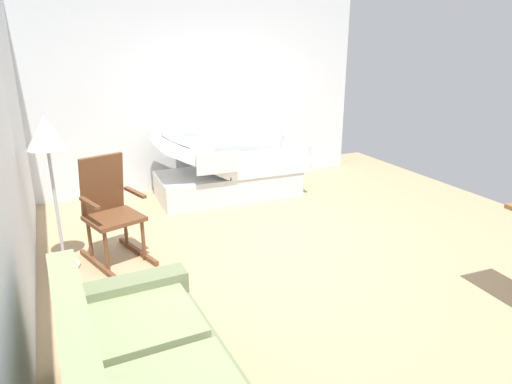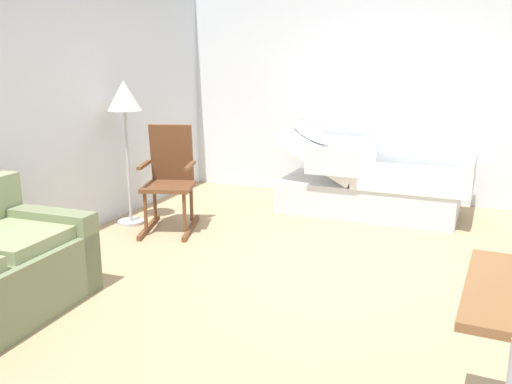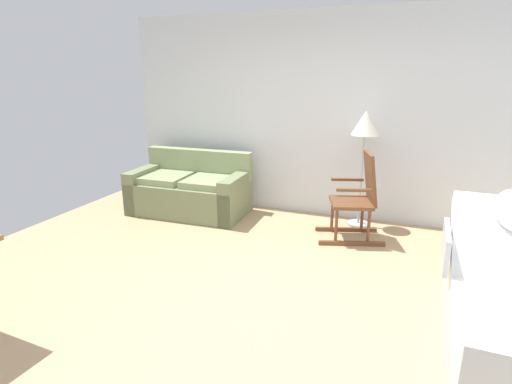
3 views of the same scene
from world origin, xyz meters
The scene contains 7 objects.
ground_plane centered at (0.00, 0.00, 0.00)m, with size 6.67×6.67×0.00m, color tan.
back_wall centered at (0.00, 2.42, 1.35)m, with size 5.54×0.10×2.70m, color silver.
side_wall centered at (2.72, 0.00, 1.35)m, with size 0.10×4.95×2.70m, color silver.
hospital_bed centered at (1.99, -0.12, 0.30)m, with size 1.06×2.09×1.04m.
rocking_chair centered at (0.65, 1.64, 0.50)m, with size 0.87×0.68×1.05m.
floor_lamp centered at (0.62, 2.11, 1.23)m, with size 0.34×0.34×1.48m.
overbed_table centered at (-1.91, -1.38, 0.53)m, with size 0.85×0.44×0.84m.
Camera 2 is at (-4.04, -1.17, 1.71)m, focal length 38.63 mm.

